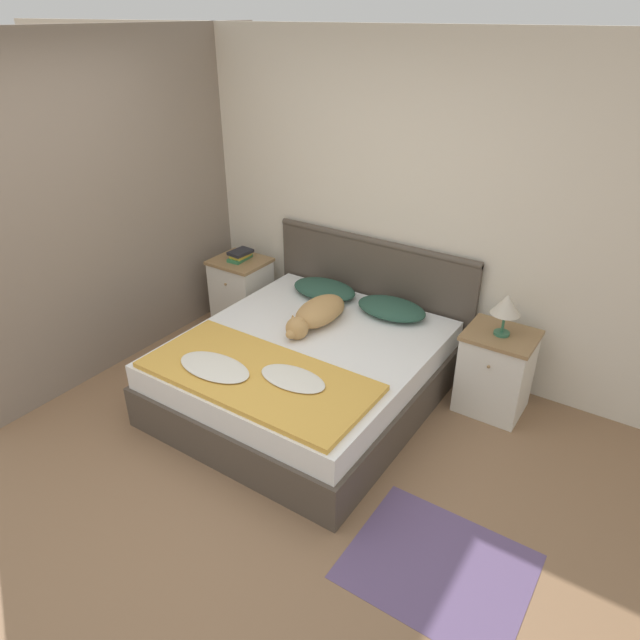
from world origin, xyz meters
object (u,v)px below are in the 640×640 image
(nightstand_left, at_px, (242,291))
(dog, at_px, (317,314))
(bed, at_px, (306,372))
(pillow_right, at_px, (391,308))
(book_stack, at_px, (240,255))
(nightstand_right, at_px, (495,371))
(pillow_left, at_px, (324,289))
(table_lamp, at_px, (506,306))

(nightstand_left, height_order, dog, dog)
(bed, xyz_separation_m, pillow_right, (0.32, 0.73, 0.31))
(nightstand_left, height_order, book_stack, book_stack)
(nightstand_right, xyz_separation_m, dog, (-1.29, -0.40, 0.27))
(nightstand_left, height_order, pillow_left, nightstand_left)
(book_stack, relative_size, table_lamp, 0.78)
(nightstand_left, distance_m, book_stack, 0.36)
(nightstand_left, height_order, nightstand_right, same)
(nightstand_right, bearing_deg, dog, -162.72)
(nightstand_left, relative_size, pillow_right, 1.12)
(nightstand_right, distance_m, dog, 1.38)
(bed, distance_m, pillow_right, 0.86)
(book_stack, bearing_deg, pillow_left, 2.52)
(dog, distance_m, book_stack, 1.19)
(pillow_right, bearing_deg, nightstand_left, -178.12)
(table_lamp, bearing_deg, nightstand_left, 179.71)
(nightstand_right, bearing_deg, pillow_right, 176.79)
(nightstand_right, height_order, pillow_left, nightstand_right)
(table_lamp, bearing_deg, pillow_left, 177.66)
(bed, bearing_deg, nightstand_right, 29.53)
(nightstand_left, height_order, pillow_right, nightstand_left)
(bed, bearing_deg, dog, 107.45)
(book_stack, bearing_deg, nightstand_left, -104.53)
(bed, relative_size, dog, 2.53)
(nightstand_left, xyz_separation_m, table_lamp, (2.41, -0.01, 0.54))
(bed, xyz_separation_m, dog, (-0.09, 0.28, 0.34))
(pillow_right, xyz_separation_m, dog, (-0.41, -0.45, 0.03))
(pillow_left, bearing_deg, dog, -63.13)
(nightstand_right, height_order, table_lamp, table_lamp)
(bed, xyz_separation_m, pillow_left, (-0.32, 0.73, 0.31))
(pillow_right, bearing_deg, bed, -113.41)
(bed, height_order, nightstand_left, nightstand_left)
(book_stack, bearing_deg, table_lamp, -0.55)
(bed, height_order, book_stack, book_stack)
(pillow_right, distance_m, table_lamp, 0.94)
(nightstand_left, bearing_deg, pillow_right, 1.88)
(book_stack, bearing_deg, bed, -29.98)
(nightstand_right, relative_size, table_lamp, 2.07)
(pillow_left, relative_size, table_lamp, 1.85)
(bed, relative_size, pillow_right, 3.39)
(nightstand_left, xyz_separation_m, pillow_left, (0.89, 0.05, 0.24))
(pillow_right, xyz_separation_m, table_lamp, (0.89, -0.06, 0.30))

